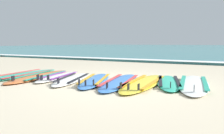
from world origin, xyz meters
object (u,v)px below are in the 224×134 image
at_px(surfboard_1, 40,76).
at_px(surfboard_6, 144,83).
at_px(surfboard_0, 23,75).
at_px(surfboard_5, 120,82).
at_px(surfboard_7, 169,82).
at_px(surfboard_8, 194,84).
at_px(surfboard_4, 95,80).
at_px(surfboard_3, 72,79).
at_px(surfboard_2, 58,77).

distance_m(surfboard_1, surfboard_6, 2.73).
relative_size(surfboard_0, surfboard_5, 1.08).
xyz_separation_m(surfboard_7, surfboard_8, (0.51, 0.04, -0.00)).
bearing_deg(surfboard_0, surfboard_4, 2.12).
distance_m(surfboard_5, surfboard_8, 1.57).
distance_m(surfboard_1, surfboard_8, 3.75).
height_order(surfboard_1, surfboard_3, same).
xyz_separation_m(surfboard_1, surfboard_7, (3.19, 0.54, 0.00)).
bearing_deg(surfboard_2, surfboard_5, 0.01).
bearing_deg(surfboard_4, surfboard_8, 13.75).
bearing_deg(surfboard_6, surfboard_1, -174.85).
xyz_separation_m(surfboard_3, surfboard_4, (0.58, 0.09, 0.00)).
bearing_deg(surfboard_1, surfboard_3, -1.21).
bearing_deg(surfboard_2, surfboard_7, 8.42).
relative_size(surfboard_4, surfboard_5, 0.90).
bearing_deg(surfboard_7, surfboard_3, -165.43).
relative_size(surfboard_1, surfboard_5, 1.04).
distance_m(surfboard_5, surfboard_6, 0.53).
relative_size(surfboard_4, surfboard_8, 0.87).
bearing_deg(surfboard_1, surfboard_6, 5.15).
height_order(surfboard_2, surfboard_3, same).
relative_size(surfboard_6, surfboard_7, 1.20).
distance_m(surfboard_4, surfboard_6, 1.14).
relative_size(surfboard_2, surfboard_7, 0.96).
height_order(surfboard_2, surfboard_7, same).
xyz_separation_m(surfboard_2, surfboard_8, (3.22, 0.44, -0.00)).
relative_size(surfboard_2, surfboard_3, 0.96).
xyz_separation_m(surfboard_2, surfboard_7, (2.71, 0.40, -0.00)).
distance_m(surfboard_4, surfboard_5, 0.61).
xyz_separation_m(surfboard_1, surfboard_5, (2.20, 0.14, 0.00)).
relative_size(surfboard_2, surfboard_4, 0.91).
height_order(surfboard_7, surfboard_8, same).
distance_m(surfboard_0, surfboard_2, 1.08).
bearing_deg(surfboard_8, surfboard_5, -163.59).
xyz_separation_m(surfboard_4, surfboard_6, (1.12, 0.18, -0.00)).
xyz_separation_m(surfboard_2, surfboard_5, (1.72, 0.00, -0.00)).
xyz_separation_m(surfboard_3, surfboard_5, (1.18, 0.16, -0.00)).
bearing_deg(surfboard_6, surfboard_5, -168.74).
bearing_deg(surfboard_1, surfboard_0, -178.87).
bearing_deg(surfboard_2, surfboard_3, -16.88).
relative_size(surfboard_0, surfboard_6, 1.05).
bearing_deg(surfboard_6, surfboard_0, -175.56).
xyz_separation_m(surfboard_0, surfboard_7, (3.77, 0.55, -0.00)).
distance_m(surfboard_3, surfboard_8, 2.75).
height_order(surfboard_0, surfboard_3, same).
xyz_separation_m(surfboard_5, surfboard_7, (0.99, 0.40, 0.00)).
xyz_separation_m(surfboard_2, surfboard_3, (0.54, -0.16, -0.00)).
distance_m(surfboard_4, surfboard_7, 1.66).
xyz_separation_m(surfboard_1, surfboard_2, (0.48, 0.14, 0.00)).
bearing_deg(surfboard_5, surfboard_4, -173.12).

